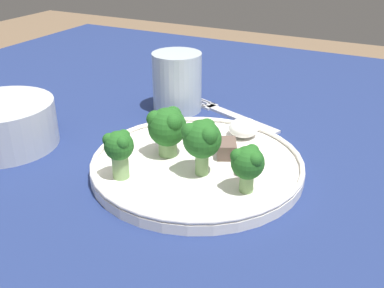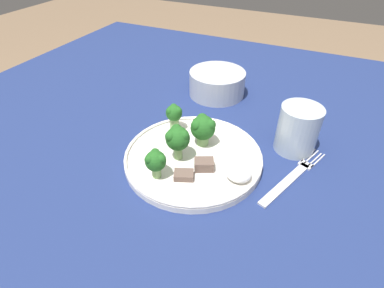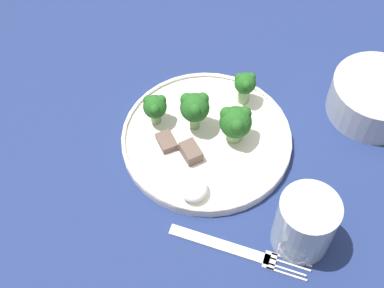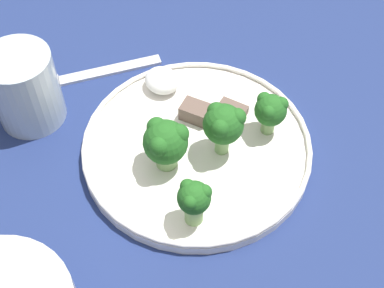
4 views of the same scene
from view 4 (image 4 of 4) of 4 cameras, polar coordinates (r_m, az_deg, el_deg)
table at (r=0.64m, az=-4.93°, el=-10.86°), size 1.30×1.17×0.75m
dinner_plate at (r=0.60m, az=0.51°, el=-0.28°), size 0.25×0.25×0.02m
fork at (r=0.69m, az=-11.08°, el=7.22°), size 0.09×0.19×0.00m
drinking_glass at (r=0.64m, az=-17.31°, el=5.40°), size 0.08×0.08×0.09m
broccoli_floret_near_rim_left at (r=0.56m, az=3.44°, el=2.06°), size 0.04×0.04×0.07m
broccoli_floret_center_left at (r=0.51m, az=0.22°, el=-5.93°), size 0.03×0.03×0.06m
broccoli_floret_back_left at (r=0.59m, az=8.38°, el=3.57°), size 0.04×0.04×0.05m
broccoli_floret_front_left at (r=0.55m, az=-2.85°, el=0.21°), size 0.05×0.05×0.06m
meat_slice_front_slice at (r=0.62m, az=4.25°, el=3.54°), size 0.04×0.03×0.01m
meat_slice_middle_slice at (r=0.61m, az=0.42°, el=3.43°), size 0.04×0.04×0.02m
sauce_dollop at (r=0.64m, az=-3.21°, el=6.79°), size 0.04×0.04×0.02m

